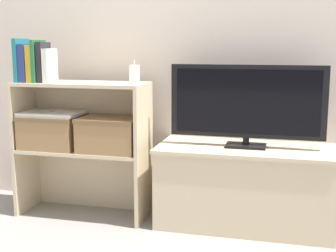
% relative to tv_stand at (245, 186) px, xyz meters
% --- Properties ---
extents(ground_plane, '(16.00, 16.00, 0.00)m').
position_rel_tv_stand_xyz_m(ground_plane, '(-0.43, -0.21, -0.23)').
color(ground_plane, gray).
extents(wall_back, '(10.00, 0.05, 2.40)m').
position_rel_tv_stand_xyz_m(wall_back, '(-0.43, 0.25, 0.97)').
color(wall_back, beige).
rests_on(wall_back, ground_plane).
extents(tv_stand, '(0.98, 0.45, 0.45)m').
position_rel_tv_stand_xyz_m(tv_stand, '(0.00, 0.00, 0.00)').
color(tv_stand, '#CCB793').
rests_on(tv_stand, ground_plane).
extents(tv, '(0.84, 0.14, 0.45)m').
position_rel_tv_stand_xyz_m(tv, '(-0.00, -0.00, 0.47)').
color(tv, black).
rests_on(tv, tv_stand).
extents(bookshelf_lower_tier, '(0.78, 0.31, 0.41)m').
position_rel_tv_stand_xyz_m(bookshelf_lower_tier, '(-0.95, -0.00, 0.03)').
color(bookshelf_lower_tier, '#CCB793').
rests_on(bookshelf_lower_tier, ground_plane).
extents(bookshelf_upper_tier, '(0.78, 0.31, 0.39)m').
position_rel_tv_stand_xyz_m(bookshelf_upper_tier, '(-0.95, -0.01, 0.43)').
color(bookshelf_upper_tier, '#CCB793').
rests_on(bookshelf_upper_tier, bookshelf_lower_tier).
extents(book_teal, '(0.02, 0.16, 0.25)m').
position_rel_tv_stand_xyz_m(book_teal, '(-1.30, -0.11, 0.70)').
color(book_teal, '#1E7075').
rests_on(book_teal, bookshelf_upper_tier).
extents(book_navy, '(0.04, 0.15, 0.22)m').
position_rel_tv_stand_xyz_m(book_navy, '(-1.26, -0.11, 0.68)').
color(book_navy, navy).
rests_on(book_navy, bookshelf_upper_tier).
extents(book_mustard, '(0.04, 0.14, 0.21)m').
position_rel_tv_stand_xyz_m(book_mustard, '(-1.22, -0.11, 0.68)').
color(book_mustard, gold).
rests_on(book_mustard, bookshelf_upper_tier).
extents(book_forest, '(0.02, 0.15, 0.24)m').
position_rel_tv_stand_xyz_m(book_forest, '(-1.19, -0.11, 0.69)').
color(book_forest, '#286638').
rests_on(book_forest, bookshelf_upper_tier).
extents(book_charcoal, '(0.03, 0.12, 0.23)m').
position_rel_tv_stand_xyz_m(book_charcoal, '(-1.16, -0.11, 0.69)').
color(book_charcoal, '#232328').
rests_on(book_charcoal, bookshelf_upper_tier).
extents(book_ivory, '(0.03, 0.13, 0.19)m').
position_rel_tv_stand_xyz_m(book_ivory, '(-1.12, -0.11, 0.67)').
color(book_ivory, silver).
rests_on(book_ivory, bookshelf_upper_tier).
extents(baby_monitor, '(0.05, 0.03, 0.13)m').
position_rel_tv_stand_xyz_m(baby_monitor, '(-0.63, -0.06, 0.62)').
color(baby_monitor, white).
rests_on(baby_monitor, bookshelf_upper_tier).
extents(storage_basket_left, '(0.35, 0.27, 0.20)m').
position_rel_tv_stand_xyz_m(storage_basket_left, '(-1.14, -0.08, 0.29)').
color(storage_basket_left, '#937047').
rests_on(storage_basket_left, bookshelf_lower_tier).
extents(storage_basket_right, '(0.35, 0.27, 0.20)m').
position_rel_tv_stand_xyz_m(storage_basket_right, '(-0.77, -0.08, 0.29)').
color(storage_basket_right, '#937047').
rests_on(storage_basket_right, bookshelf_lower_tier).
extents(laptop, '(0.35, 0.24, 0.02)m').
position_rel_tv_stand_xyz_m(laptop, '(-1.14, -0.08, 0.39)').
color(laptop, white).
rests_on(laptop, storage_basket_left).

